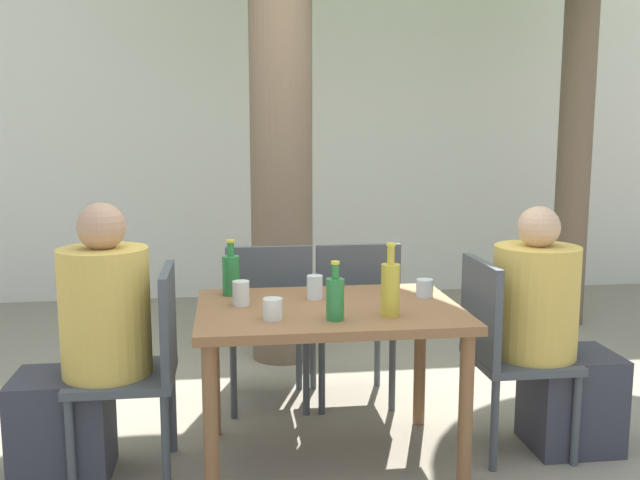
# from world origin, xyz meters

# --- Properties ---
(ground_plane) EXTENTS (30.00, 30.00, 0.00)m
(ground_plane) POSITION_xyz_m (0.00, 0.00, 0.00)
(ground_plane) COLOR gray
(cafe_building_wall) EXTENTS (10.00, 0.08, 2.80)m
(cafe_building_wall) POSITION_xyz_m (0.00, 3.38, 1.40)
(cafe_building_wall) COLOR white
(cafe_building_wall) RESTS_ON ground_plane
(dining_table_front) EXTENTS (1.16, 0.82, 0.72)m
(dining_table_front) POSITION_xyz_m (0.00, 0.00, 0.63)
(dining_table_front) COLOR brown
(dining_table_front) RESTS_ON ground_plane
(patio_chair_0) EXTENTS (0.44, 0.44, 0.91)m
(patio_chair_0) POSITION_xyz_m (-0.81, 0.00, 0.52)
(patio_chair_0) COLOR #474C51
(patio_chair_0) RESTS_ON ground_plane
(patio_chair_1) EXTENTS (0.44, 0.44, 0.91)m
(patio_chair_1) POSITION_xyz_m (0.81, 0.00, 0.52)
(patio_chair_1) COLOR #474C51
(patio_chair_1) RESTS_ON ground_plane
(patio_chair_2) EXTENTS (0.44, 0.44, 0.91)m
(patio_chair_2) POSITION_xyz_m (-0.23, 0.64, 0.52)
(patio_chair_2) COLOR #474C51
(patio_chair_2) RESTS_ON ground_plane
(patio_chair_3) EXTENTS (0.44, 0.44, 0.91)m
(patio_chair_3) POSITION_xyz_m (0.23, 0.64, 0.52)
(patio_chair_3) COLOR #474C51
(patio_chair_3) RESTS_ON ground_plane
(person_seated_0) EXTENTS (0.59, 0.38, 1.20)m
(person_seated_0) POSITION_xyz_m (-1.04, -0.00, 0.54)
(person_seated_0) COLOR #383842
(person_seated_0) RESTS_ON ground_plane
(person_seated_1) EXTENTS (0.59, 0.39, 1.15)m
(person_seated_1) POSITION_xyz_m (1.04, -0.00, 0.52)
(person_seated_1) COLOR #383842
(person_seated_1) RESTS_ON ground_plane
(green_bottle_0) EXTENTS (0.08, 0.08, 0.26)m
(green_bottle_0) POSITION_xyz_m (-0.42, 0.28, 0.82)
(green_bottle_0) COLOR #287A38
(green_bottle_0) RESTS_ON dining_table_front
(oil_cruet_1) EXTENTS (0.08, 0.08, 0.31)m
(oil_cruet_1) POSITION_xyz_m (0.23, -0.19, 0.84)
(oil_cruet_1) COLOR gold
(oil_cruet_1) RESTS_ON dining_table_front
(green_bottle_2) EXTENTS (0.07, 0.07, 0.24)m
(green_bottle_2) POSITION_xyz_m (-0.01, -0.23, 0.82)
(green_bottle_2) COLOR #287A38
(green_bottle_2) RESTS_ON dining_table_front
(drinking_glass_0) EXTENTS (0.08, 0.08, 0.11)m
(drinking_glass_0) POSITION_xyz_m (-0.38, 0.07, 0.78)
(drinking_glass_0) COLOR silver
(drinking_glass_0) RESTS_ON dining_table_front
(drinking_glass_1) EXTENTS (0.07, 0.07, 0.11)m
(drinking_glass_1) POSITION_xyz_m (-0.04, 0.15, 0.78)
(drinking_glass_1) COLOR white
(drinking_glass_1) RESTS_ON dining_table_front
(drinking_glass_2) EXTENTS (0.08, 0.08, 0.08)m
(drinking_glass_2) POSITION_xyz_m (0.47, 0.12, 0.76)
(drinking_glass_2) COLOR silver
(drinking_glass_2) RESTS_ON dining_table_front
(drinking_glass_3) EXTENTS (0.08, 0.08, 0.09)m
(drinking_glass_3) POSITION_xyz_m (-0.26, -0.19, 0.77)
(drinking_glass_3) COLOR silver
(drinking_glass_3) RESTS_ON dining_table_front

